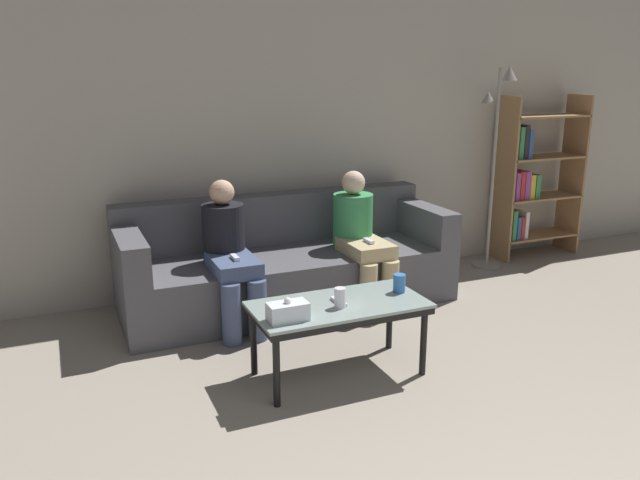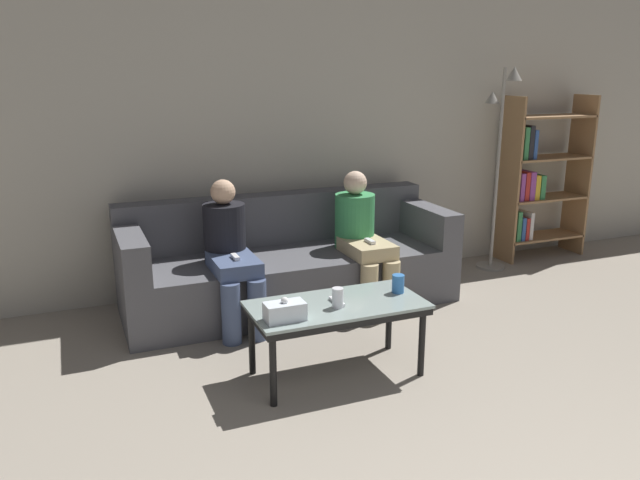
% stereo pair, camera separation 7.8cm
% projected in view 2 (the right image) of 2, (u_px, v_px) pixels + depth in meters
% --- Properties ---
extents(wall_back, '(12.00, 0.06, 2.60)m').
position_uv_depth(wall_back, '(265.00, 131.00, 5.04)').
color(wall_back, '#B7B2A3').
rests_on(wall_back, ground_plane).
extents(couch, '(2.53, 0.88, 0.82)m').
position_uv_depth(couch, '(288.00, 265.00, 4.85)').
color(couch, '#515156').
rests_on(couch, ground_plane).
extents(coffee_table, '(1.03, 0.51, 0.46)m').
position_uv_depth(coffee_table, '(337.00, 311.00, 3.66)').
color(coffee_table, '#8C9E99').
rests_on(coffee_table, ground_plane).
extents(cup_near_left, '(0.07, 0.07, 0.12)m').
position_uv_depth(cup_near_left, '(338.00, 298.00, 3.56)').
color(cup_near_left, silver).
rests_on(cup_near_left, coffee_table).
extents(cup_near_right, '(0.07, 0.07, 0.11)m').
position_uv_depth(cup_near_right, '(398.00, 284.00, 3.80)').
color(cup_near_right, '#3372BF').
rests_on(cup_near_right, coffee_table).
extents(tissue_box, '(0.22, 0.12, 0.13)m').
position_uv_depth(tissue_box, '(285.00, 311.00, 3.39)').
color(tissue_box, silver).
rests_on(tissue_box, coffee_table).
extents(game_remote, '(0.04, 0.15, 0.02)m').
position_uv_depth(game_remote, '(337.00, 302.00, 3.64)').
color(game_remote, white).
rests_on(game_remote, coffee_table).
extents(bookshelf, '(0.87, 0.32, 1.55)m').
position_uv_depth(bookshelf, '(535.00, 181.00, 5.94)').
color(bookshelf, '#9E754C').
rests_on(bookshelf, ground_plane).
extents(standing_lamp, '(0.31, 0.26, 1.80)m').
position_uv_depth(standing_lamp, '(500.00, 148.00, 5.52)').
color(standing_lamp, gray).
rests_on(standing_lamp, ground_plane).
extents(seated_person_left_end, '(0.31, 0.68, 1.03)m').
position_uv_depth(seated_person_left_end, '(230.00, 251.00, 4.38)').
color(seated_person_left_end, '#47567A').
rests_on(seated_person_left_end, ground_plane).
extents(seated_person_mid_left, '(0.31, 0.67, 1.03)m').
position_uv_depth(seated_person_mid_left, '(362.00, 236.00, 4.76)').
color(seated_person_mid_left, tan).
rests_on(seated_person_mid_left, ground_plane).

